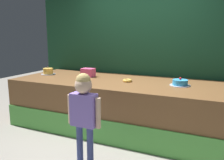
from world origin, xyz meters
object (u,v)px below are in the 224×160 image
pink_box (88,72)px  cake_center (180,83)px  cake_left (48,72)px  donut (127,81)px  child_figure (84,107)px

pink_box → cake_center: size_ratio=0.74×
pink_box → cake_left: 0.85m
donut → cake_left: bearing=178.3°
child_figure → pink_box: child_figure is taller
pink_box → donut: pink_box is taller
child_figure → cake_left: size_ratio=4.12×
cake_center → child_figure: bearing=-124.9°
cake_left → cake_center: 2.53m
pink_box → donut: 0.86m
donut → child_figure: bearing=-93.4°
child_figure → donut: (0.08, 1.26, 0.10)m
child_figure → donut: 1.27m
child_figure → donut: bearing=86.6°
donut → cake_left: 1.68m
donut → cake_left: (-1.68, 0.05, 0.04)m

